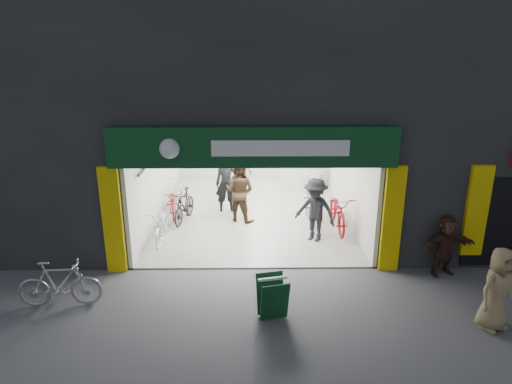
{
  "coord_description": "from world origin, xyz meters",
  "views": [
    {
      "loc": [
        -0.05,
        -9.91,
        5.25
      ],
      "look_at": [
        0.09,
        1.5,
        1.47
      ],
      "focal_mm": 32.0,
      "sensor_mm": 36.0,
      "label": 1
    }
  ],
  "objects_px": {
    "bike_right_front": "(312,208)",
    "sandwich_board": "(272,296)",
    "pedestrian_near": "(498,289)",
    "bike_left_front": "(162,224)",
    "parked_bike": "(60,284)"
  },
  "relations": [
    {
      "from": "bike_right_front",
      "to": "sandwich_board",
      "type": "xyz_separation_m",
      "value": [
        -1.43,
        -4.93,
        -0.03
      ]
    },
    {
      "from": "bike_left_front",
      "to": "bike_right_front",
      "type": "height_order",
      "value": "bike_right_front"
    },
    {
      "from": "bike_right_front",
      "to": "sandwich_board",
      "type": "bearing_deg",
      "value": -95.11
    },
    {
      "from": "parked_bike",
      "to": "pedestrian_near",
      "type": "bearing_deg",
      "value": -100.05
    },
    {
      "from": "pedestrian_near",
      "to": "bike_right_front",
      "type": "bearing_deg",
      "value": 94.27
    },
    {
      "from": "pedestrian_near",
      "to": "sandwich_board",
      "type": "height_order",
      "value": "pedestrian_near"
    },
    {
      "from": "bike_right_front",
      "to": "parked_bike",
      "type": "xyz_separation_m",
      "value": [
        -5.79,
        -4.45,
        0.01
      ]
    },
    {
      "from": "bike_left_front",
      "to": "sandwich_board",
      "type": "xyz_separation_m",
      "value": [
        2.87,
        -3.78,
        0.01
      ]
    },
    {
      "from": "bike_right_front",
      "to": "sandwich_board",
      "type": "distance_m",
      "value": 5.13
    },
    {
      "from": "bike_right_front",
      "to": "sandwich_board",
      "type": "height_order",
      "value": "bike_right_front"
    },
    {
      "from": "parked_bike",
      "to": "bike_right_front",
      "type": "bearing_deg",
      "value": -56.75
    },
    {
      "from": "bike_left_front",
      "to": "sandwich_board",
      "type": "bearing_deg",
      "value": -54.13
    },
    {
      "from": "sandwich_board",
      "to": "bike_left_front",
      "type": "bearing_deg",
      "value": 114.71
    },
    {
      "from": "bike_right_front",
      "to": "pedestrian_near",
      "type": "relative_size",
      "value": 1.01
    },
    {
      "from": "bike_left_front",
      "to": "pedestrian_near",
      "type": "relative_size",
      "value": 1.06
    }
  ]
}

